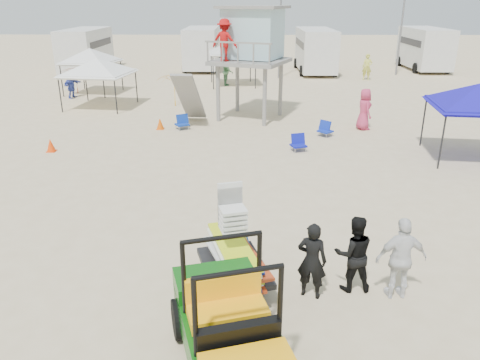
{
  "coord_description": "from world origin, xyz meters",
  "views": [
    {
      "loc": [
        0.65,
        -7.71,
        5.48
      ],
      "look_at": [
        0.5,
        3.0,
        1.3
      ],
      "focal_mm": 35.0,
      "sensor_mm": 36.0,
      "label": 1
    }
  ],
  "objects_px": {
    "surf_trailer": "(233,251)",
    "lifeguard_tower": "(248,38)",
    "man_left": "(312,261)",
    "canopy_blue": "(480,88)",
    "utility_cart": "(228,320)"
  },
  "relations": [
    {
      "from": "utility_cart",
      "to": "lifeguard_tower",
      "type": "distance_m",
      "value": 17.01
    },
    {
      "from": "surf_trailer",
      "to": "lifeguard_tower",
      "type": "xyz_separation_m",
      "value": [
        0.32,
        14.44,
        2.95
      ]
    },
    {
      "from": "lifeguard_tower",
      "to": "utility_cart",
      "type": "bearing_deg",
      "value": -91.12
    },
    {
      "from": "utility_cart",
      "to": "surf_trailer",
      "type": "height_order",
      "value": "utility_cart"
    },
    {
      "from": "lifeguard_tower",
      "to": "surf_trailer",
      "type": "bearing_deg",
      "value": -91.26
    },
    {
      "from": "surf_trailer",
      "to": "canopy_blue",
      "type": "bearing_deg",
      "value": 44.86
    },
    {
      "from": "utility_cart",
      "to": "man_left",
      "type": "xyz_separation_m",
      "value": [
        1.52,
        2.04,
        -0.19
      ]
    },
    {
      "from": "utility_cart",
      "to": "man_left",
      "type": "bearing_deg",
      "value": 53.23
    },
    {
      "from": "utility_cart",
      "to": "canopy_blue",
      "type": "relative_size",
      "value": 0.94
    },
    {
      "from": "surf_trailer",
      "to": "lifeguard_tower",
      "type": "distance_m",
      "value": 14.75
    },
    {
      "from": "surf_trailer",
      "to": "canopy_blue",
      "type": "height_order",
      "value": "canopy_blue"
    },
    {
      "from": "man_left",
      "to": "lifeguard_tower",
      "type": "xyz_separation_m",
      "value": [
        -1.2,
        14.74,
        2.97
      ]
    },
    {
      "from": "lifeguard_tower",
      "to": "canopy_blue",
      "type": "height_order",
      "value": "lifeguard_tower"
    },
    {
      "from": "surf_trailer",
      "to": "lifeguard_tower",
      "type": "bearing_deg",
      "value": 88.74
    },
    {
      "from": "man_left",
      "to": "canopy_blue",
      "type": "relative_size",
      "value": 0.49
    }
  ]
}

